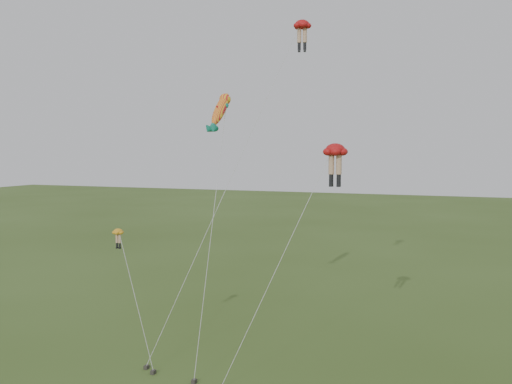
% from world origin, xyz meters
% --- Properties ---
extents(ground, '(300.00, 300.00, 0.00)m').
position_xyz_m(ground, '(0.00, 0.00, 0.00)').
color(ground, '#364B1B').
rests_on(ground, ground).
extents(legs_kite_red_high, '(8.19, 11.21, 23.67)m').
position_xyz_m(legs_kite_red_high, '(4.20, 9.02, 22.68)').
color(legs_kite_red_high, '#B01213').
rests_on(legs_kite_red_high, ground).
extents(legs_kite_red_mid, '(6.60, 5.29, 14.52)m').
position_xyz_m(legs_kite_red_mid, '(8.49, 2.18, 13.76)').
color(legs_kite_red_mid, '#B01213').
rests_on(legs_kite_red_mid, ground).
extents(legs_kite_yellow, '(4.00, 2.07, 8.90)m').
position_xyz_m(legs_kite_yellow, '(-5.25, -0.24, 7.94)').
color(legs_kite_yellow, orange).
rests_on(legs_kite_yellow, ground).
extents(fish_kite, '(2.59, 9.58, 18.54)m').
position_xyz_m(fish_kite, '(-0.84, 6.05, 16.94)').
color(fish_kite, yellow).
rests_on(fish_kite, ground).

